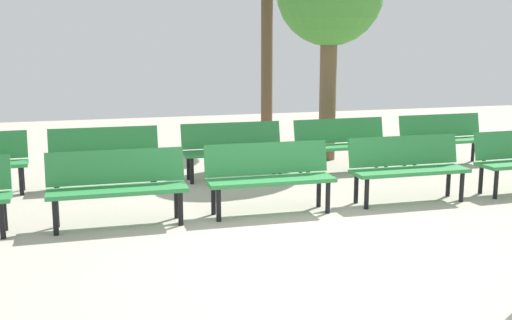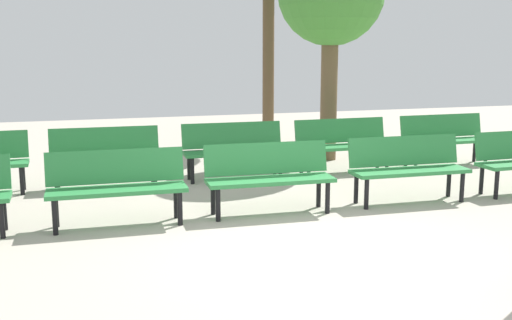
# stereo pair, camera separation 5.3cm
# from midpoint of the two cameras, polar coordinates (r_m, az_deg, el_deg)

# --- Properties ---
(ground_plane) EXTENTS (24.34, 24.34, 0.00)m
(ground_plane) POSITION_cam_midpoint_polar(r_m,az_deg,el_deg) (6.48, 5.52, -8.32)
(ground_plane) COLOR #B2A899
(bench_r0_c1) EXTENTS (1.61, 0.51, 0.87)m
(bench_r0_c1) POSITION_cam_midpoint_polar(r_m,az_deg,el_deg) (7.40, -12.89, -2.07)
(bench_r0_c1) COLOR #2D8442
(bench_r0_c1) RESTS_ON ground_plane
(bench_r0_c2) EXTENTS (1.61, 0.53, 0.87)m
(bench_r0_c2) POSITION_cam_midpoint_polar(r_m,az_deg,el_deg) (7.74, 1.03, -1.24)
(bench_r0_c2) COLOR #2D8442
(bench_r0_c2) RESTS_ON ground_plane
(bench_r0_c3) EXTENTS (1.61, 0.52, 0.87)m
(bench_r0_c3) POSITION_cam_midpoint_polar(r_m,az_deg,el_deg) (8.53, 13.62, -0.41)
(bench_r0_c3) COLOR #2D8442
(bench_r0_c3) RESTS_ON ground_plane
(bench_r1_c1) EXTENTS (1.61, 0.52, 0.87)m
(bench_r1_c1) POSITION_cam_midpoint_polar(r_m,az_deg,el_deg) (9.43, -13.96, 0.62)
(bench_r1_c1) COLOR #2D8442
(bench_r1_c1) RESTS_ON ground_plane
(bench_r1_c2) EXTENTS (1.61, 0.52, 0.87)m
(bench_r1_c2) POSITION_cam_midpoint_polar(r_m,az_deg,el_deg) (9.72, -2.29, 1.22)
(bench_r1_c2) COLOR #2D8442
(bench_r1_c2) RESTS_ON ground_plane
(bench_r1_c3) EXTENTS (1.61, 0.51, 0.87)m
(bench_r1_c3) POSITION_cam_midpoint_polar(r_m,az_deg,el_deg) (10.32, 7.81, 1.69)
(bench_r1_c3) COLOR #2D8442
(bench_r1_c3) RESTS_ON ground_plane
(bench_r1_c4) EXTENTS (1.61, 0.50, 0.87)m
(bench_r1_c4) POSITION_cam_midpoint_polar(r_m,az_deg,el_deg) (11.32, 16.78, 2.13)
(bench_r1_c4) COLOR #2D8442
(bench_r1_c4) RESTS_ON ground_plane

